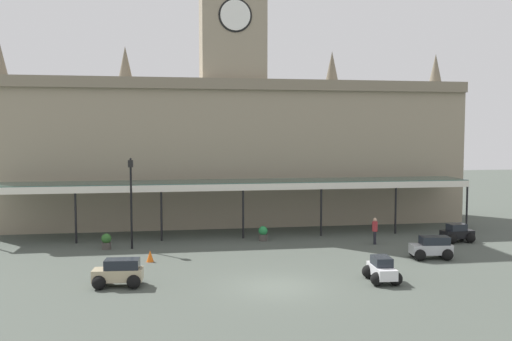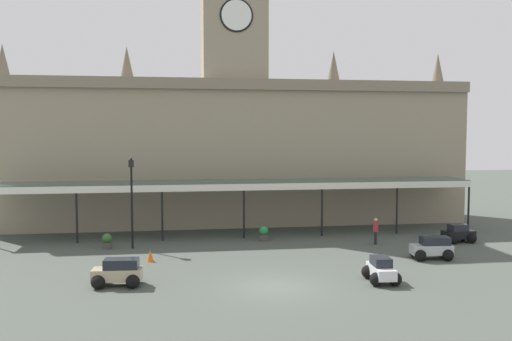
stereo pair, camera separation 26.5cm
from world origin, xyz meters
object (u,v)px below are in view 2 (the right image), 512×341
Objects in this scene: car_black_sedan at (458,235)px; planter_near_kerb at (264,233)px; traffic_cone at (150,256)px; car_beige_estate at (118,274)px; car_white_sedan at (381,271)px; car_silver_estate at (432,249)px; victorian_lamppost at (132,193)px; planter_by_canopy at (107,241)px; pedestrian_near_entrance at (376,230)px.

car_black_sedan is 12.58m from planter_near_kerb.
car_black_sedan is at bearing 6.81° from traffic_cone.
planter_near_kerb reaches higher than traffic_cone.
car_white_sedan is (12.28, -1.13, -0.06)m from car_beige_estate.
traffic_cone is at bearing 74.91° from car_beige_estate.
victorian_lamppost reaches higher than car_silver_estate.
car_white_sedan is 11.60m from car_black_sedan.
planter_by_canopy is at bearing 176.63° from car_black_sedan.
car_white_sedan is at bearing -136.39° from car_black_sedan.
victorian_lamppost is at bearing 143.14° from car_white_sedan.
car_silver_estate is at bearing -17.36° from victorian_lamppost.
car_black_sedan is (8.40, 8.00, 0.00)m from car_white_sedan.
planter_near_kerb is (-8.52, 6.41, -0.07)m from car_silver_estate.
car_beige_estate reaches higher than planter_near_kerb.
car_beige_estate reaches higher than planter_by_canopy.
planter_near_kerb is at bearing 110.93° from car_white_sedan.
victorian_lamppost reaches higher than planter_near_kerb.
car_beige_estate is at bearing 174.72° from car_white_sedan.
car_black_sedan reaches higher than planter_near_kerb.
pedestrian_near_entrance is at bearing 111.25° from car_silver_estate.
car_black_sedan is 0.38× the size of victorian_lamppost.
car_silver_estate is at bearing -16.28° from planter_by_canopy.
car_black_sedan is (20.68, 6.87, -0.06)m from car_beige_estate.
pedestrian_near_entrance is (-1.66, 4.28, 0.34)m from car_silver_estate.
car_black_sedan is 3.32× the size of traffic_cone.
planter_by_canopy is at bearing 176.28° from pedestrian_near_entrance.
car_silver_estate reaches higher than planter_by_canopy.
traffic_cone is (1.23, 4.54, -0.24)m from car_beige_estate.
planter_by_canopy is (-22.21, 1.31, -0.01)m from car_black_sedan.
planter_near_kerb is (8.33, 1.14, -2.92)m from victorian_lamppost.
car_silver_estate is 2.43× the size of planter_by_canopy.
car_silver_estate is at bearing -6.33° from traffic_cone.
car_white_sedan is at bearing -5.28° from car_beige_estate.
pedestrian_near_entrance is 0.30× the size of victorian_lamppost.
car_black_sedan is 22.25m from planter_by_canopy.
planter_near_kerb is (8.32, 9.22, -0.07)m from car_beige_estate.
car_beige_estate is 17.06m from car_silver_estate.
planter_near_kerb is (-6.85, 2.13, -0.42)m from pedestrian_near_entrance.
car_beige_estate is 1.38× the size of pedestrian_near_entrance.
car_black_sedan is at bearing 43.61° from car_white_sedan.
car_silver_estate is at bearing 40.92° from car_white_sedan.
pedestrian_near_entrance is at bearing 177.67° from car_black_sedan.
traffic_cone is at bearing -146.58° from planter_near_kerb.
car_silver_estate is at bearing -68.75° from pedestrian_near_entrance.
car_black_sedan is (3.85, 4.05, -0.06)m from car_silver_estate.
car_silver_estate is 1.10× the size of car_black_sedan.
victorian_lamppost is 3.29m from planter_by_canopy.
pedestrian_near_entrance is 14.19m from traffic_cone.
victorian_lamppost is at bearing 176.28° from pedestrian_near_entrance.
traffic_cone is (-11.05, 5.68, -0.18)m from car_white_sedan.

